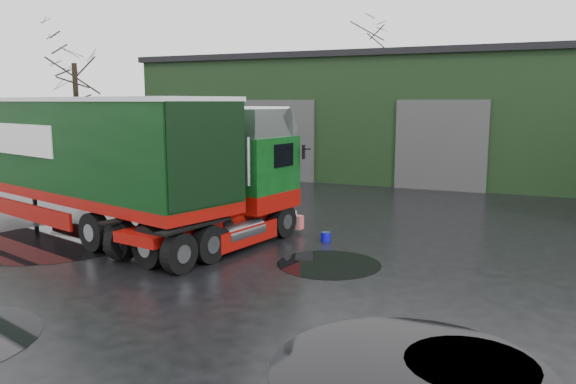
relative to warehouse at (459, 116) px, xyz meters
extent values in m
plane|color=black|center=(-2.00, -20.00, -3.16)|extent=(100.00, 100.00, 0.00)
cube|color=black|center=(0.00, 0.00, -0.16)|extent=(32.00, 12.00, 6.00)
cube|color=black|center=(0.00, 0.00, 2.99)|extent=(32.40, 12.40, 0.30)
cylinder|color=#0C08AF|center=(-1.47, -16.85, -3.03)|extent=(0.32, 0.32, 0.26)
cylinder|color=black|center=(-0.63, -18.95, -3.15)|extent=(2.55, 2.55, 0.01)
cylinder|color=black|center=(-8.49, -20.01, -3.15)|extent=(4.76, 4.76, 0.01)
cylinder|color=black|center=(3.11, -23.04, -3.15)|extent=(2.02, 2.02, 0.01)
cylinder|color=black|center=(2.34, -23.70, -3.15)|extent=(4.23, 4.23, 0.01)
camera|label=1|loc=(3.76, -31.47, 0.77)|focal=35.00mm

